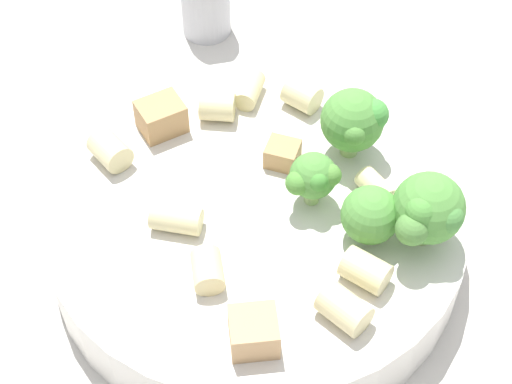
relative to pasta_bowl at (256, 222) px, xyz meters
The scene contains 18 objects.
ground_plane 0.02m from the pasta_bowl, ahead, with size 2.00×2.00×0.00m, color beige.
pasta_bowl is the anchor object (origin of this frame).
broccoli_floret_0 0.10m from the pasta_bowl, ahead, with size 0.04×0.04×0.05m.
broccoli_floret_1 0.05m from the pasta_bowl, 28.01° to the left, with size 0.03×0.03×0.03m.
broccoli_floret_2 0.08m from the pasta_bowl, 60.73° to the left, with size 0.04×0.04×0.04m.
broccoli_floret_3 0.08m from the pasta_bowl, ahead, with size 0.03×0.03×0.03m.
rigatoni_0 0.06m from the pasta_bowl, 91.29° to the right, with size 0.02×0.02×0.02m, color beige.
rigatoni_1 0.08m from the pasta_bowl, 135.04° to the left, with size 0.02×0.02×0.02m, color beige.
rigatoni_2 0.08m from the pasta_bowl, 16.29° to the right, with size 0.02×0.02×0.02m, color beige.
rigatoni_3 0.09m from the pasta_bowl, 118.81° to the left, with size 0.01×0.01×0.03m, color beige.
rigatoni_4 0.07m from the pasta_bowl, 31.68° to the left, with size 0.01×0.01×0.02m, color beige.
rigatoni_5 0.09m from the pasta_bowl, 96.26° to the left, with size 0.02×0.02×0.02m, color beige.
rigatoni_6 0.05m from the pasta_bowl, 132.51° to the right, with size 0.02×0.02×0.03m, color beige.
rigatoni_7 0.09m from the pasta_bowl, behind, with size 0.02×0.02×0.02m, color beige.
rigatoni_8 0.09m from the pasta_bowl, 33.50° to the right, with size 0.02×0.02×0.03m, color beige.
chicken_chunk_0 0.09m from the pasta_bowl, 64.59° to the right, with size 0.02×0.02×0.02m, color tan.
chicken_chunk_1 0.04m from the pasta_bowl, 82.46° to the left, with size 0.02×0.02×0.01m, color tan.
chicken_chunk_2 0.09m from the pasta_bowl, 160.11° to the left, with size 0.03×0.02×0.02m, color tan.
Camera 1 is at (0.13, -0.27, 0.41)m, focal length 60.00 mm.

